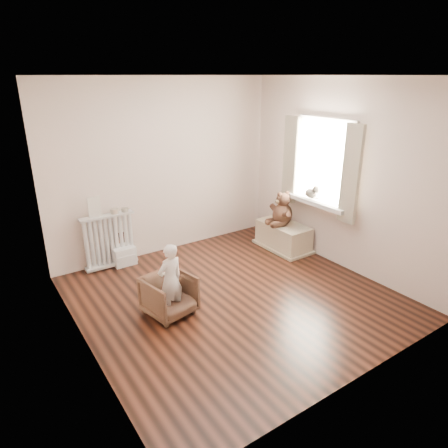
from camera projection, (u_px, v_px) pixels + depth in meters
floor at (234, 296)px, 5.00m from camera, size 3.60×3.60×0.01m
ceiling at (236, 75)px, 4.08m from camera, size 3.60×3.60×0.01m
back_wall at (165, 168)px, 5.94m from camera, size 3.60×0.02×2.60m
front_wall at (368, 251)px, 3.14m from camera, size 3.60×0.02×2.60m
left_wall at (73, 229)px, 3.60m from camera, size 0.02×3.60×2.60m
right_wall at (342, 176)px, 5.48m from camera, size 0.02×3.60×2.60m
window at (324, 162)px, 5.64m from camera, size 0.03×0.90×1.10m
window_sill at (316, 202)px, 5.80m from camera, size 0.22×1.10×0.06m
curtain_left at (351, 175)px, 5.16m from camera, size 0.06×0.26×1.30m
curtain_right at (290, 160)px, 6.05m from camera, size 0.06×0.26×1.30m
radiator at (109, 242)px, 5.65m from camera, size 0.75×0.14×0.79m
paper_doll at (94, 207)px, 5.38m from camera, size 0.17×0.02×0.29m
tin_a at (115, 211)px, 5.56m from camera, size 0.11×0.11×0.07m
tin_b at (125, 210)px, 5.64m from camera, size 0.10×0.10×0.05m
toy_vanity at (123, 247)px, 5.76m from camera, size 0.31×0.22×0.49m
armchair at (169, 295)px, 4.57m from camera, size 0.60×0.61×0.48m
child at (170, 280)px, 4.45m from camera, size 0.35×0.26×0.87m
toy_bench at (283, 236)px, 6.34m from camera, size 0.46×0.86×0.41m
teddy_bear at (283, 208)px, 6.16m from camera, size 0.47×0.39×0.52m
plush_cat at (311, 192)px, 5.82m from camera, size 0.18×0.27×0.22m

